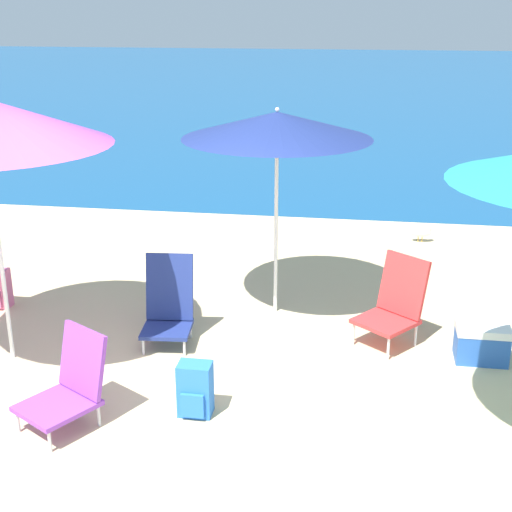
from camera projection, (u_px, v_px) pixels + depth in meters
The scene contains 9 objects.
ground_plane at pixel (136, 432), 5.15m from camera, with size 60.00×60.00×0.00m, color #D1BA89.
sea_water at pixel (332, 79), 29.00m from camera, with size 60.00×40.00×0.01m.
beach_umbrella_navy at pixel (277, 125), 6.54m from camera, with size 1.78×1.78×2.03m.
beach_chair_purple at pixel (70, 384), 5.16m from camera, with size 0.68×0.72×0.70m.
beach_chair_navy at pixel (169, 305), 6.43m from camera, with size 0.47×0.53×0.79m.
beach_chair_red at pixel (395, 303), 6.39m from camera, with size 0.70×0.71×0.79m.
backpack_blue at pixel (195, 390), 5.30m from camera, with size 0.25×0.21×0.42m.
cooler_box at pixel (482, 342), 6.13m from camera, with size 0.45×0.31×0.33m.
seagull at pixel (421, 232), 9.19m from camera, with size 0.27×0.11×0.23m.
Camera 1 is at (1.54, -4.23, 2.92)m, focal length 50.00 mm.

